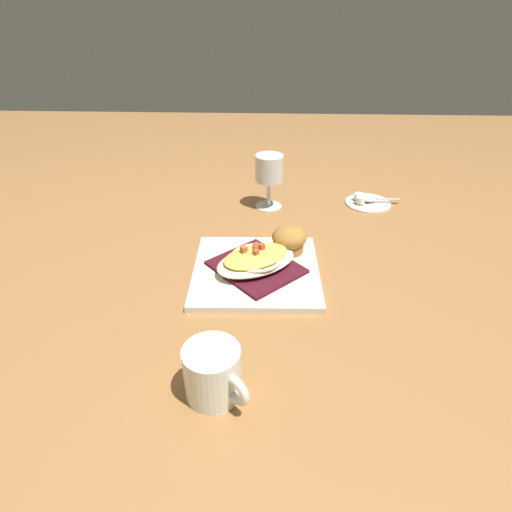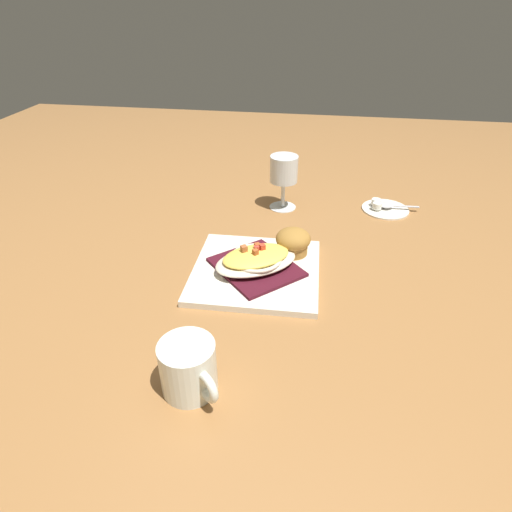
# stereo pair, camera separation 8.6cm
# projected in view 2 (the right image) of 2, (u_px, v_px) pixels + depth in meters

# --- Properties ---
(ground_plane) EXTENTS (2.60, 2.60, 0.00)m
(ground_plane) POSITION_uv_depth(u_px,v_px,m) (256.00, 274.00, 0.88)
(ground_plane) COLOR #9E6B3C
(square_plate) EXTENTS (0.26, 0.26, 0.01)m
(square_plate) POSITION_uv_depth(u_px,v_px,m) (256.00, 271.00, 0.88)
(square_plate) COLOR white
(square_plate) RESTS_ON ground_plane
(folded_napkin) EXTENTS (0.22, 0.22, 0.01)m
(folded_napkin) POSITION_uv_depth(u_px,v_px,m) (256.00, 267.00, 0.88)
(folded_napkin) COLOR #46111E
(folded_napkin) RESTS_ON square_plate
(gratin_dish) EXTENTS (0.20, 0.18, 0.04)m
(gratin_dish) POSITION_uv_depth(u_px,v_px,m) (256.00, 259.00, 0.87)
(gratin_dish) COLOR beige
(gratin_dish) RESTS_ON folded_napkin
(muffin) EXTENTS (0.07, 0.07, 0.06)m
(muffin) POSITION_uv_depth(u_px,v_px,m) (293.00, 241.00, 0.91)
(muffin) COLOR #A16E2E
(muffin) RESTS_ON square_plate
(coffee_mug) EXTENTS (0.10, 0.09, 0.08)m
(coffee_mug) POSITION_uv_depth(u_px,v_px,m) (189.00, 370.00, 0.61)
(coffee_mug) COLOR white
(coffee_mug) RESTS_ON ground_plane
(stemmed_glass) EXTENTS (0.07, 0.07, 0.14)m
(stemmed_glass) POSITION_uv_depth(u_px,v_px,m) (284.00, 172.00, 1.10)
(stemmed_glass) COLOR white
(stemmed_glass) RESTS_ON ground_plane
(creamer_saucer) EXTENTS (0.12, 0.12, 0.01)m
(creamer_saucer) POSITION_uv_depth(u_px,v_px,m) (385.00, 209.00, 1.13)
(creamer_saucer) COLOR white
(creamer_saucer) RESTS_ON ground_plane
(spoon) EXTENTS (0.10, 0.03, 0.01)m
(spoon) POSITION_uv_depth(u_px,v_px,m) (388.00, 205.00, 1.13)
(spoon) COLOR silver
(spoon) RESTS_ON creamer_saucer
(creamer_cup_0) EXTENTS (0.02, 0.02, 0.02)m
(creamer_cup_0) POSITION_uv_depth(u_px,v_px,m) (376.00, 202.00, 1.14)
(creamer_cup_0) COLOR white
(creamer_cup_0) RESTS_ON creamer_saucer
(creamer_cup_1) EXTENTS (0.02, 0.02, 0.02)m
(creamer_cup_1) POSITION_uv_depth(u_px,v_px,m) (377.00, 206.00, 1.12)
(creamer_cup_1) COLOR white
(creamer_cup_1) RESTS_ON creamer_saucer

